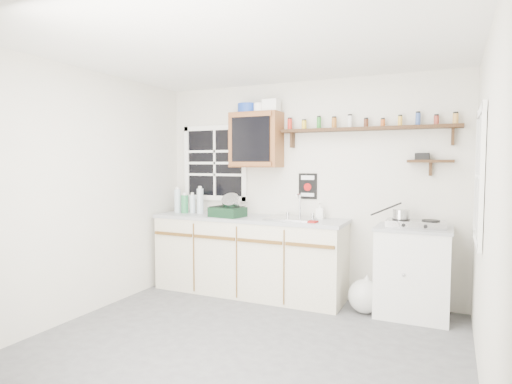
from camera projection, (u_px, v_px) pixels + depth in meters
room at (244, 199)px, 3.59m from camera, size 3.64×3.24×2.54m
main_cabinet at (248, 255)px, 5.06m from camera, size 2.31×0.63×0.92m
right_cabinet at (413, 271)px, 4.32m from camera, size 0.73×0.57×0.91m
sink at (291, 218)px, 4.81m from camera, size 0.52×0.44×0.29m
upper_cabinet at (256, 140)px, 5.09m from camera, size 0.60×0.32×0.65m
upper_cabinet_clutter at (257, 107)px, 5.06m from camera, size 0.52×0.24×0.14m
spice_shelf at (365, 128)px, 4.61m from camera, size 1.91×0.18×0.35m
secondary_shelf at (428, 161)px, 4.38m from camera, size 0.45×0.16×0.24m
warning_sign at (308, 186)px, 5.00m from camera, size 0.22×0.02×0.30m
window_back at (215, 163)px, 5.50m from camera, size 0.93×0.03×0.98m
window_right at (480, 176)px, 3.33m from camera, size 0.03×0.78×1.08m
water_bottles at (188, 202)px, 5.39m from camera, size 0.40×0.13×0.34m
dish_rack at (229, 209)px, 5.01m from camera, size 0.41×0.33×0.28m
soap_bottle at (320, 211)px, 4.83m from camera, size 0.09×0.09×0.18m
rag at (311, 222)px, 4.54m from camera, size 0.13×0.11×0.02m
hotplate at (416, 224)px, 4.26m from camera, size 0.58×0.33×0.08m
saucepan at (400, 214)px, 4.32m from camera, size 0.40×0.19×0.17m
trash_bag at (365, 296)px, 4.41m from camera, size 0.38×0.34×0.43m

